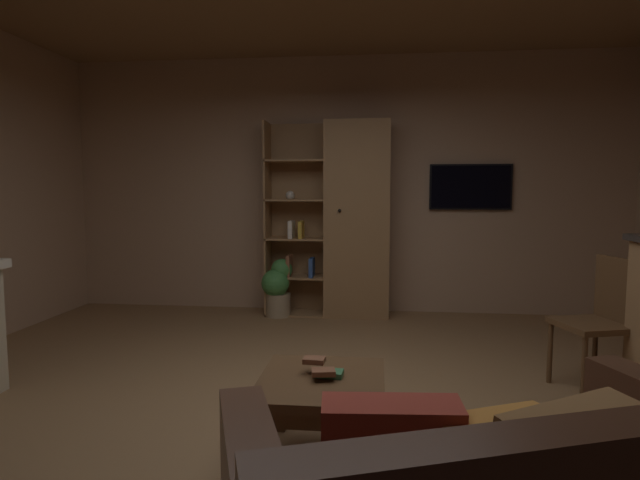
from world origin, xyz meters
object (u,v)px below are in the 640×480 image
(coffee_table, at_px, (322,394))
(wall_mounted_tv, at_px, (470,187))
(dining_chair, at_px, (602,315))
(potted_floor_plant, at_px, (278,287))
(table_book_1, at_px, (323,372))
(table_book_0, at_px, (329,373))
(bookshelf_cabinet, at_px, (349,221))
(table_book_2, at_px, (314,360))

(coffee_table, xyz_separation_m, wall_mounted_tv, (1.29, 3.33, 1.07))
(dining_chair, height_order, potted_floor_plant, dining_chair)
(coffee_table, xyz_separation_m, potted_floor_plant, (-0.80, 2.98, -0.02))
(table_book_1, bearing_deg, table_book_0, 67.88)
(table_book_0, xyz_separation_m, dining_chair, (1.77, 1.11, 0.08))
(bookshelf_cabinet, xyz_separation_m, potted_floor_plant, (-0.77, -0.15, -0.72))
(potted_floor_plant, height_order, wall_mounted_tv, wall_mounted_tv)
(bookshelf_cabinet, xyz_separation_m, coffee_table, (0.03, -3.12, -0.70))
(dining_chair, bearing_deg, table_book_2, -149.90)
(dining_chair, distance_m, potted_floor_plant, 3.20)
(bookshelf_cabinet, xyz_separation_m, dining_chair, (1.84, -1.98, -0.52))
(wall_mounted_tv, bearing_deg, dining_chair, -76.57)
(table_book_2, height_order, wall_mounted_tv, wall_mounted_tv)
(table_book_1, distance_m, wall_mounted_tv, 3.72)
(coffee_table, height_order, dining_chair, dining_chair)
(table_book_1, distance_m, potted_floor_plant, 3.12)
(table_book_2, height_order, dining_chair, dining_chair)
(table_book_0, bearing_deg, potted_floor_plant, 105.85)
(coffee_table, relative_size, table_book_1, 5.90)
(bookshelf_cabinet, xyz_separation_m, wall_mounted_tv, (1.32, 0.21, 0.37))
(bookshelf_cabinet, relative_size, table_book_2, 19.28)
(coffee_table, height_order, table_book_0, table_book_0)
(table_book_0, relative_size, table_book_2, 1.26)
(bookshelf_cabinet, bearing_deg, coffee_table, -89.38)
(dining_chair, bearing_deg, potted_floor_plant, 144.92)
(bookshelf_cabinet, height_order, wall_mounted_tv, bookshelf_cabinet)
(potted_floor_plant, bearing_deg, bookshelf_cabinet, 10.83)
(table_book_1, bearing_deg, table_book_2, 120.71)
(table_book_0, height_order, wall_mounted_tv, wall_mounted_tv)
(potted_floor_plant, distance_m, wall_mounted_tv, 2.38)
(table_book_2, xyz_separation_m, potted_floor_plant, (-0.76, 2.91, -0.17))
(coffee_table, distance_m, dining_chair, 2.15)
(table_book_1, xyz_separation_m, potted_floor_plant, (-0.81, 3.01, -0.15))
(bookshelf_cabinet, bearing_deg, wall_mounted_tv, 9.05)
(dining_chair, relative_size, potted_floor_plant, 1.46)
(table_book_2, bearing_deg, table_book_1, -59.29)
(table_book_1, xyz_separation_m, table_book_2, (-0.06, 0.10, 0.03))
(table_book_1, height_order, potted_floor_plant, potted_floor_plant)
(table_book_0, bearing_deg, table_book_1, -112.12)
(coffee_table, distance_m, table_book_0, 0.11)
(coffee_table, bearing_deg, bookshelf_cabinet, 90.62)
(bookshelf_cabinet, height_order, coffee_table, bookshelf_cabinet)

